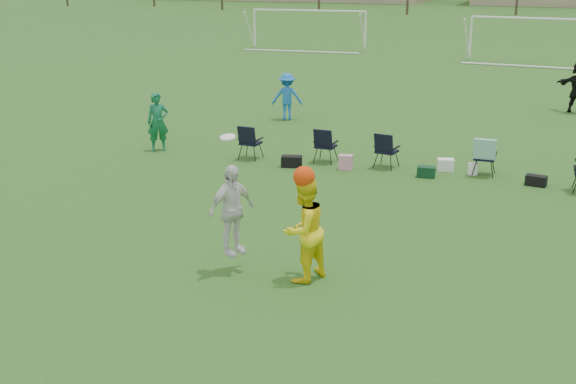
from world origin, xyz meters
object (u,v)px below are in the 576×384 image
at_px(fielder_green_near, 158,122).
at_px(goal_mid, 539,28).
at_px(center_contest, 279,221).
at_px(fielder_blue, 287,97).
at_px(goal_left, 309,18).

xyz_separation_m(fielder_green_near, goal_mid, (9.33, 24.44, 1.07)).
bearing_deg(fielder_green_near, center_contest, -83.79).
bearing_deg(goal_mid, fielder_blue, -107.30).
relative_size(goal_left, goal_mid, 1.00).
relative_size(fielder_green_near, goal_left, 0.23).
height_order(center_contest, goal_mid, center_contest).
xyz_separation_m(fielder_green_near, goal_left, (-4.67, 26.44, 1.07)).
bearing_deg(center_contest, goal_mid, 85.07).
xyz_separation_m(fielder_blue, center_contest, (4.68, -12.53, 0.21)).
distance_m(fielder_green_near, goal_left, 26.87).
height_order(fielder_green_near, goal_mid, goal_mid).
bearing_deg(fielder_green_near, fielder_blue, 33.69).
distance_m(center_contest, goal_mid, 31.63).
relative_size(fielder_blue, center_contest, 0.66).
relative_size(fielder_green_near, center_contest, 0.69).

